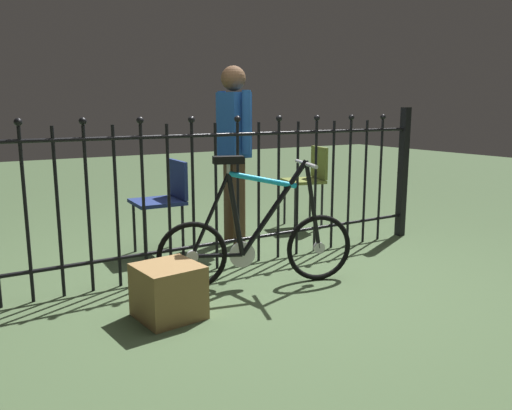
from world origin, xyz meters
TOP-DOWN VIEW (x-y plane):
  - ground_plane at (0.00, 0.00)m, footprint 20.00×20.00m
  - iron_fence at (-0.06, 0.57)m, footprint 3.74×0.07m
  - bicycle at (-0.08, 0.09)m, footprint 1.32×0.53m
  - chair_navy at (-0.31, 1.18)m, footprint 0.41×0.41m
  - chair_olive at (1.33, 1.35)m, footprint 0.44×0.44m
  - person_visitor at (0.33, 1.14)m, footprint 0.21×0.48m
  - display_crate at (-0.81, -0.11)m, footprint 0.38×0.38m

SIDE VIEW (x-z plane):
  - ground_plane at x=0.00m, z-range 0.00..0.00m
  - display_crate at x=-0.81m, z-range 0.00..0.32m
  - bicycle at x=-0.08m, z-range -0.13..0.78m
  - chair_navy at x=-0.31m, z-range 0.10..0.88m
  - chair_olive at x=1.33m, z-range 0.11..0.93m
  - iron_fence at x=-0.06m, z-range 0.00..1.22m
  - person_visitor at x=0.33m, z-range 0.15..1.71m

